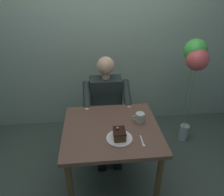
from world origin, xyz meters
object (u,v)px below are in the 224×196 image
(dessert_spoon, at_px, (143,143))
(cake_slice, at_px, (119,134))
(dining_table, at_px, (111,137))
(chair, at_px, (106,108))
(balloon_display, at_px, (195,63))
(coffee_cup, at_px, (140,118))
(seated_person, at_px, (107,107))

(dessert_spoon, bearing_deg, cake_slice, -21.50)
(dining_table, height_order, chair, chair)
(dining_table, distance_m, balloon_display, 1.28)
(dessert_spoon, bearing_deg, coffee_cup, -97.26)
(chair, distance_m, seated_person, 0.22)
(seated_person, relative_size, cake_slice, 9.29)
(chair, xyz_separation_m, cake_slice, (-0.05, 0.90, 0.30))
(seated_person, bearing_deg, balloon_display, -176.21)
(chair, relative_size, seated_person, 0.75)
(cake_slice, bearing_deg, balloon_display, -140.29)
(cake_slice, height_order, dessert_spoon, cake_slice)
(cake_slice, height_order, balloon_display, balloon_display)
(coffee_cup, relative_size, balloon_display, 0.09)
(balloon_display, bearing_deg, cake_slice, 39.71)
(dining_table, bearing_deg, seated_person, -90.00)
(chair, height_order, coffee_cup, chair)
(chair, height_order, cake_slice, chair)
(dining_table, distance_m, coffee_cup, 0.32)
(dining_table, relative_size, seated_person, 0.72)
(seated_person, height_order, dessert_spoon, seated_person)
(chair, xyz_separation_m, dessert_spoon, (-0.23, 0.98, 0.26))
(chair, distance_m, dessert_spoon, 1.04)
(chair, relative_size, coffee_cup, 7.60)
(balloon_display, bearing_deg, coffee_cup, 37.83)
(chair, xyz_separation_m, coffee_cup, (-0.27, 0.68, 0.30))
(coffee_cup, distance_m, dessert_spoon, 0.30)
(dining_table, bearing_deg, coffee_cup, -166.46)
(seated_person, relative_size, coffee_cup, 10.15)
(seated_person, bearing_deg, chair, -90.00)
(coffee_cup, bearing_deg, dessert_spoon, 82.74)
(dessert_spoon, height_order, balloon_display, balloon_display)
(dining_table, xyz_separation_m, dessert_spoon, (-0.23, 0.23, 0.11))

